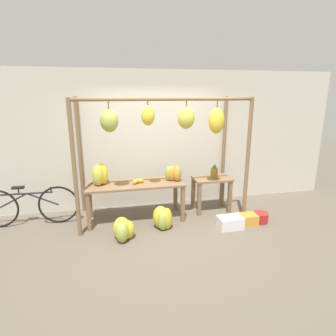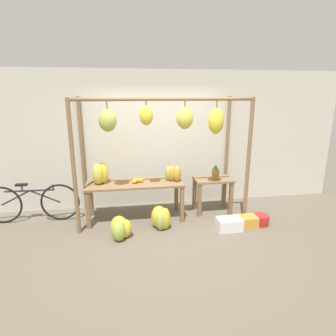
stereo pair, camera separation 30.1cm
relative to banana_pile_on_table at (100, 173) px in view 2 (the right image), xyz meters
name	(u,v)px [view 2 (the right image)]	position (x,y,z in m)	size (l,w,h in m)	color
ground_plane	(169,236)	(1.14, -0.87, -0.91)	(20.00, 20.00, 0.00)	#665B4C
shop_wall_back	(157,140)	(1.14, 0.66, 0.49)	(8.00, 0.08, 2.80)	beige
stall_awning	(165,131)	(1.17, -0.34, 0.80)	(3.09, 1.23, 2.28)	brown
display_table_main	(135,187)	(0.63, -0.07, -0.29)	(1.80, 0.67, 0.73)	brown
display_table_side	(213,187)	(2.18, 0.02, -0.40)	(0.74, 0.49, 0.70)	brown
banana_pile_on_table	(100,173)	(0.00, 0.00, 0.00)	(0.38, 0.48, 0.40)	yellow
orange_pile	(138,181)	(0.68, -0.10, -0.15)	(0.21, 0.15, 0.08)	orange
pineapple_cluster	(215,172)	(2.22, 0.03, -0.09)	(0.13, 0.18, 0.29)	#A3702D
banana_pile_ground_left	(120,228)	(0.34, -0.80, -0.73)	(0.40, 0.42, 0.39)	gold
banana_pile_ground_right	(161,218)	(1.05, -0.57, -0.71)	(0.43, 0.43, 0.41)	gold
fruit_crate_white	(229,224)	(2.23, -0.80, -0.81)	(0.43, 0.29, 0.21)	silver
blue_bucket	(261,220)	(2.88, -0.70, -0.82)	(0.29, 0.29, 0.18)	#AD2323
parked_bicycle	(31,203)	(-1.29, 0.10, -0.54)	(1.74, 0.09, 0.75)	black
papaya_pile	(173,173)	(1.35, -0.09, -0.04)	(0.34, 0.28, 0.30)	gold
fruit_crate_purple	(246,221)	(2.58, -0.73, -0.82)	(0.39, 0.26, 0.19)	orange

